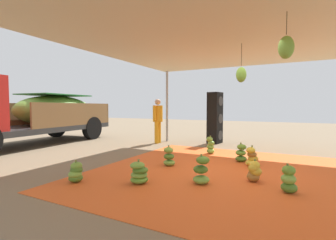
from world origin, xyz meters
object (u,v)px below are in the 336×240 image
at_px(banana_bunch_6, 139,173).
at_px(worker_1, 158,117).
at_px(banana_bunch_5, 210,146).
at_px(banana_bunch_7, 254,172).
at_px(speaker_stack, 215,118).
at_px(banana_bunch_4, 241,154).
at_px(banana_bunch_1, 252,157).
at_px(cargo_truck_main, 24,112).
at_px(banana_bunch_8, 169,157).
at_px(banana_bunch_3, 289,180).
at_px(banana_bunch_0, 201,171).
at_px(banana_bunch_2, 76,173).

relative_size(banana_bunch_6, worker_1, 0.26).
xyz_separation_m(banana_bunch_5, banana_bunch_6, (-3.46, 0.29, -0.05)).
bearing_deg(banana_bunch_7, speaker_stack, 25.09).
height_order(banana_bunch_4, banana_bunch_5, banana_bunch_5).
xyz_separation_m(banana_bunch_1, cargo_truck_main, (-0.61, 8.00, 1.01)).
xyz_separation_m(banana_bunch_5, banana_bunch_8, (-2.00, 0.42, -0.03)).
bearing_deg(banana_bunch_8, banana_bunch_3, -105.27).
xyz_separation_m(banana_bunch_0, banana_bunch_4, (2.21, -0.31, -0.02)).
relative_size(banana_bunch_8, cargo_truck_main, 0.07).
relative_size(banana_bunch_0, banana_bunch_2, 1.31).
height_order(banana_bunch_0, banana_bunch_7, banana_bunch_0).
distance_m(banana_bunch_3, banana_bunch_4, 2.31).
bearing_deg(banana_bunch_5, banana_bunch_8, 168.23).
distance_m(banana_bunch_6, banana_bunch_7, 2.21).
relative_size(banana_bunch_2, worker_1, 0.24).
xyz_separation_m(banana_bunch_6, banana_bunch_7, (1.11, -1.91, 0.00)).
relative_size(banana_bunch_1, banana_bunch_4, 1.01).
xyz_separation_m(banana_bunch_2, banana_bunch_8, (1.96, -0.99, 0.03)).
height_order(banana_bunch_6, cargo_truck_main, cargo_truck_main).
bearing_deg(worker_1, banana_bunch_2, -167.47).
xyz_separation_m(banana_bunch_4, banana_bunch_5, (0.71, 1.06, 0.03)).
xyz_separation_m(banana_bunch_1, banana_bunch_8, (-0.90, 1.80, -0.01)).
xyz_separation_m(banana_bunch_1, banana_bunch_3, (-1.62, -0.83, -0.01)).
distance_m(banana_bunch_5, speaker_stack, 2.41).
relative_size(banana_bunch_6, banana_bunch_7, 1.06).
height_order(banana_bunch_6, worker_1, worker_1).
bearing_deg(banana_bunch_7, banana_bunch_3, -121.22).
bearing_deg(banana_bunch_1, cargo_truck_main, 94.37).
relative_size(banana_bunch_4, banana_bunch_6, 1.09).
relative_size(banana_bunch_7, speaker_stack, 0.21).
distance_m(banana_bunch_0, speaker_stack, 5.36).
distance_m(banana_bunch_0, cargo_truck_main, 7.53).
bearing_deg(banana_bunch_1, banana_bunch_4, 40.21).
height_order(banana_bunch_4, speaker_stack, speaker_stack).
height_order(banana_bunch_1, banana_bunch_8, banana_bunch_1).
bearing_deg(banana_bunch_2, banana_bunch_5, -19.56).
height_order(cargo_truck_main, worker_1, cargo_truck_main).
xyz_separation_m(cargo_truck_main, speaker_stack, (3.93, -6.09, -0.23)).
bearing_deg(banana_bunch_1, banana_bunch_7, -169.47).
relative_size(banana_bunch_2, banana_bunch_8, 0.84).
distance_m(banana_bunch_1, banana_bunch_2, 4.00).
bearing_deg(banana_bunch_8, banana_bunch_5, -11.77).
bearing_deg(banana_bunch_2, banana_bunch_1, -44.27).
xyz_separation_m(banana_bunch_1, banana_bunch_5, (1.10, 1.38, 0.02)).
distance_m(banana_bunch_1, banana_bunch_8, 2.01).
bearing_deg(banana_bunch_5, banana_bunch_1, -128.38).
bearing_deg(banana_bunch_0, banana_bunch_8, 51.52).
bearing_deg(banana_bunch_7, banana_bunch_8, 80.09).
distance_m(banana_bunch_2, banana_bunch_3, 3.83).
distance_m(banana_bunch_0, banana_bunch_6, 1.17).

